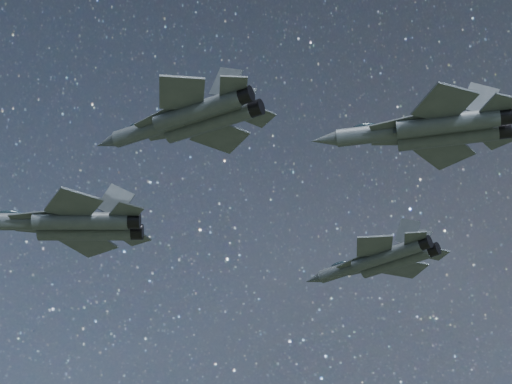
% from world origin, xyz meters
% --- Properties ---
extents(jet_lead, '(17.80, 11.65, 4.59)m').
position_xyz_m(jet_lead, '(-19.72, -5.90, 158.66)').
color(jet_lead, '#333B40').
extents(jet_left, '(16.61, 11.36, 4.17)m').
position_xyz_m(jet_left, '(3.41, 16.85, 160.62)').
color(jet_left, '#333B40').
extents(jet_right, '(16.30, 11.60, 4.15)m').
position_xyz_m(jet_right, '(-4.29, -10.93, 162.39)').
color(jet_right, '#333B40').
extents(jet_slot, '(15.92, 10.87, 4.00)m').
position_xyz_m(jet_slot, '(14.35, -6.59, 158.34)').
color(jet_slot, '#333B40').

